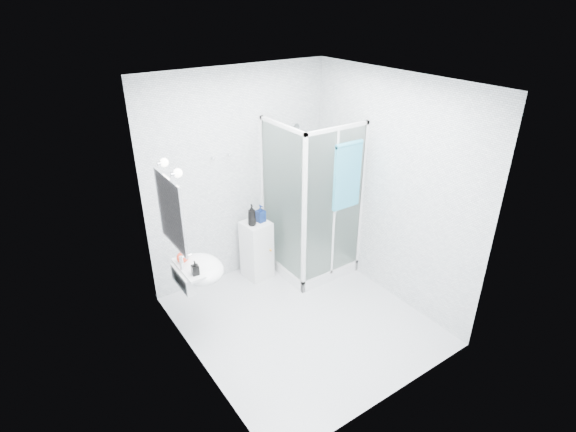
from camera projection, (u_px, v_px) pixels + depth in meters
room at (304, 217)px, 4.45m from camera, size 2.40×2.60×2.60m
shower_enclosure at (309, 241)px, 5.73m from camera, size 0.90×0.95×2.00m
wall_basin at (198, 270)px, 4.51m from camera, size 0.46×0.56×0.35m
mirror at (170, 212)px, 4.09m from camera, size 0.02×0.60×0.70m
vanity_lights at (170, 168)px, 3.93m from camera, size 0.10×0.40×0.08m
wall_hooks at (221, 156)px, 5.10m from camera, size 0.23×0.06×0.03m
storage_cabinet at (257, 250)px, 5.67m from camera, size 0.34×0.36×0.76m
hand_towel at (347, 174)px, 5.10m from camera, size 0.37×0.05×0.80m
shampoo_bottle_a at (252, 215)px, 5.38m from camera, size 0.13×0.13×0.27m
shampoo_bottle_b at (261, 213)px, 5.48m from camera, size 0.11×0.11×0.22m
soap_dispenser_orange at (182, 255)px, 4.48m from camera, size 0.15×0.15×0.15m
soap_dispenser_black at (195, 268)px, 4.29m from camera, size 0.07×0.08×0.15m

